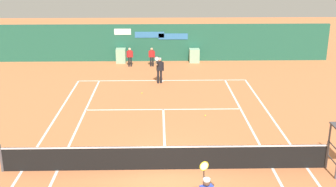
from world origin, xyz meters
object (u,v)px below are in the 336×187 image
object	(u,v)px
ball_kid_left_post	(152,56)
ball_kid_right_post	(130,56)
player_on_baseline	(159,68)
tennis_ball_mid_court	(192,150)
tennis_ball_by_sideline	(205,116)
tennis_ball_near_service_line	(142,93)

from	to	relation	value
ball_kid_left_post	ball_kid_right_post	xyz separation A→B (m)	(-1.56, -0.00, 0.00)
player_on_baseline	ball_kid_left_post	size ratio (longest dim) A/B	1.36
ball_kid_left_post	tennis_ball_mid_court	bearing A→B (deg)	103.02
tennis_ball_by_sideline	tennis_ball_mid_court	distance (m)	4.01
ball_kid_left_post	ball_kid_right_post	world-z (taller)	ball_kid_right_post
ball_kid_right_post	tennis_ball_by_sideline	distance (m)	10.84
ball_kid_left_post	ball_kid_right_post	bearing A→B (deg)	5.46
ball_kid_right_post	tennis_ball_by_sideline	size ratio (longest dim) A/B	19.88
ball_kid_left_post	tennis_ball_mid_court	size ratio (longest dim) A/B	19.83
tennis_ball_near_service_line	ball_kid_right_post	bearing A→B (deg)	99.69
player_on_baseline	tennis_ball_mid_court	world-z (taller)	player_on_baseline
ball_kid_right_post	player_on_baseline	bearing A→B (deg)	111.05
tennis_ball_by_sideline	tennis_ball_near_service_line	world-z (taller)	same
tennis_ball_by_sideline	tennis_ball_mid_court	size ratio (longest dim) A/B	1.00
player_on_baseline	tennis_ball_mid_court	xyz separation A→B (m)	(1.30, -9.60, -0.94)
player_on_baseline	tennis_ball_by_sideline	xyz separation A→B (m)	(2.24, -5.70, -0.94)
ball_kid_right_post	tennis_ball_by_sideline	xyz separation A→B (m)	(4.33, -9.91, -0.74)
player_on_baseline	ball_kid_right_post	bearing A→B (deg)	-70.52
ball_kid_left_post	tennis_ball_by_sideline	distance (m)	10.32
player_on_baseline	tennis_ball_by_sideline	world-z (taller)	player_on_baseline
ball_kid_right_post	tennis_ball_near_service_line	size ratio (longest dim) A/B	19.88
player_on_baseline	ball_kid_right_post	distance (m)	4.70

